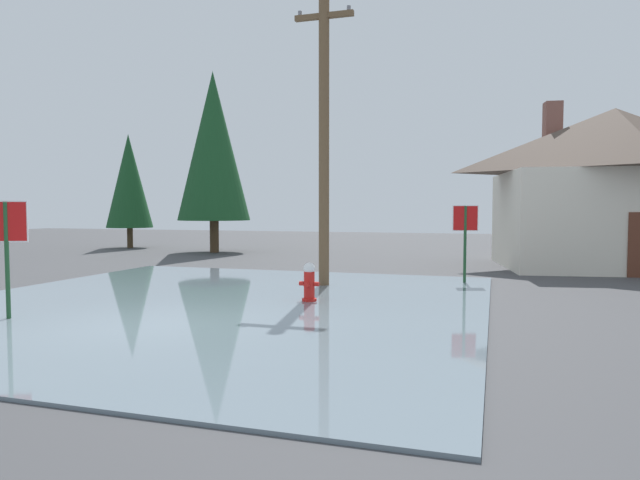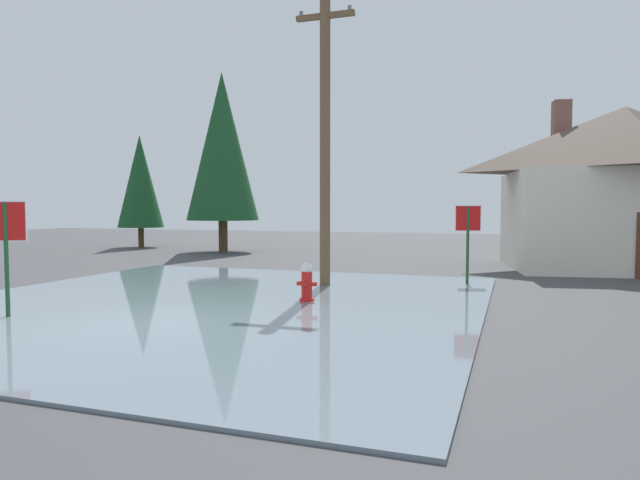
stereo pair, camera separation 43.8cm
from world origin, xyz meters
name	(u,v)px [view 2 (the right image)]	position (x,y,z in m)	size (l,w,h in m)	color
ground_plane	(151,327)	(0.00, 0.00, -0.05)	(80.00, 80.00, 0.10)	#424244
flood_puddle	(210,302)	(-0.17, 2.36, 0.03)	(11.78, 12.63, 0.05)	slate
lane_stop_bar	(30,352)	(-0.48, -2.26, 0.00)	(4.00, 0.30, 0.01)	silver
stop_sign_near	(6,235)	(-2.89, -0.47, 1.61)	(0.70, 0.36, 2.25)	#1E4C28
fire_hydrant	(307,283)	(1.87, 3.08, 0.45)	(0.46, 0.39, 0.91)	red
utility_pole	(325,135)	(1.42, 5.71, 4.06)	(1.60, 0.28, 7.77)	brown
stop_sign_far	(468,228)	(5.01, 7.39, 1.56)	(0.68, 0.23, 2.20)	#1E4C28
house	(623,185)	(9.75, 13.29, 2.92)	(8.78, 7.15, 6.06)	silver
pine_tree_tall_left	(222,147)	(-7.08, 15.52, 5.07)	(3.45, 3.45, 8.62)	#4C3823
pine_tree_mid_left	(140,181)	(-12.92, 17.00, 3.57)	(2.43, 2.43, 6.07)	#4C3823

